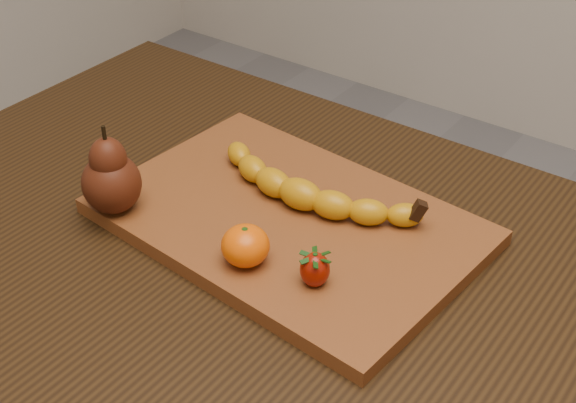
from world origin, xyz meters
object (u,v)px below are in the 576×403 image
Objects in this scene: table at (246,292)px; pear at (109,169)px; mandarin at (245,246)px; cutting_board at (288,221)px.

pear is at bearing -152.54° from table.
table is 8.77× the size of pear.
table is 18.14× the size of mandarin.
mandarin is at bearing -49.41° from table.
mandarin is (0.20, 0.01, -0.03)m from pear.
pear is at bearing -176.52° from mandarin.
cutting_board is 3.95× the size of pear.
cutting_board is (0.04, 0.04, 0.11)m from table.
pear is (-0.14, -0.07, 0.17)m from table.
cutting_board is 8.16× the size of mandarin.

